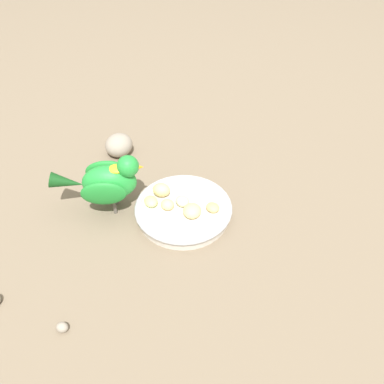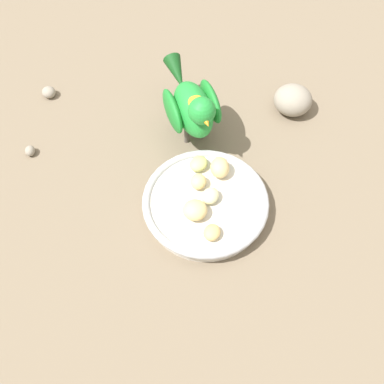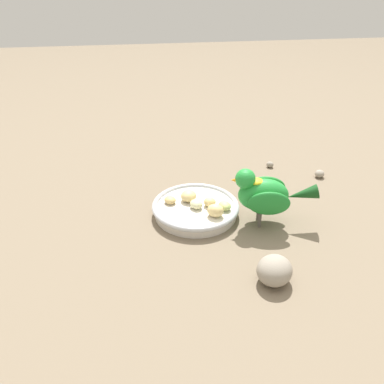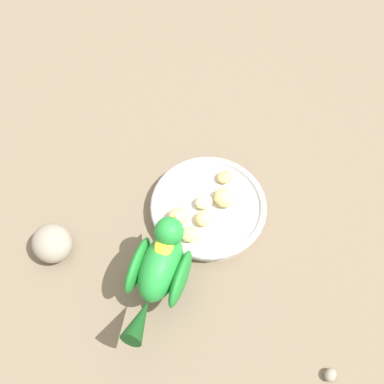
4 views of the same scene
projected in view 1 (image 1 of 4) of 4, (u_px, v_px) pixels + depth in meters
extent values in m
plane|color=#756651|center=(181.00, 208.00, 0.84)|extent=(4.00, 4.00, 0.00)
cylinder|color=beige|center=(184.00, 211.00, 0.82)|extent=(0.18, 0.18, 0.02)
torus|color=#B7BABF|center=(184.00, 207.00, 0.81)|extent=(0.20, 0.20, 0.01)
ellipsoid|color=#C6D17A|center=(151.00, 203.00, 0.81)|extent=(0.04, 0.04, 0.02)
ellipsoid|color=#E5C67F|center=(192.00, 211.00, 0.79)|extent=(0.05, 0.05, 0.02)
ellipsoid|color=tan|center=(213.00, 207.00, 0.80)|extent=(0.04, 0.04, 0.02)
ellipsoid|color=#E5C67F|center=(161.00, 190.00, 0.83)|extent=(0.04, 0.05, 0.03)
ellipsoid|color=beige|center=(180.00, 202.00, 0.81)|extent=(0.04, 0.04, 0.02)
ellipsoid|color=#E5C67F|center=(167.00, 205.00, 0.80)|extent=(0.04, 0.04, 0.02)
cylinder|color=#59544C|center=(116.00, 198.00, 0.84)|extent=(0.01, 0.01, 0.03)
cylinder|color=#59544C|center=(115.00, 207.00, 0.82)|extent=(0.01, 0.01, 0.03)
ellipsoid|color=green|center=(109.00, 182.00, 0.80)|extent=(0.08, 0.12, 0.07)
ellipsoid|color=#1E7F2D|center=(107.00, 172.00, 0.82)|extent=(0.03, 0.09, 0.05)
ellipsoid|color=#1E7F2D|center=(104.00, 194.00, 0.77)|extent=(0.03, 0.09, 0.05)
cone|color=#144719|center=(67.00, 182.00, 0.79)|extent=(0.04, 0.07, 0.05)
sphere|color=green|center=(128.00, 166.00, 0.77)|extent=(0.05, 0.05, 0.04)
cone|color=orange|center=(139.00, 167.00, 0.78)|extent=(0.02, 0.02, 0.02)
ellipsoid|color=yellow|center=(117.00, 169.00, 0.77)|extent=(0.03, 0.04, 0.01)
ellipsoid|color=gray|center=(119.00, 145.00, 0.97)|extent=(0.09, 0.09, 0.05)
ellipsoid|color=gray|center=(62.00, 327.00, 0.64)|extent=(0.02, 0.02, 0.02)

